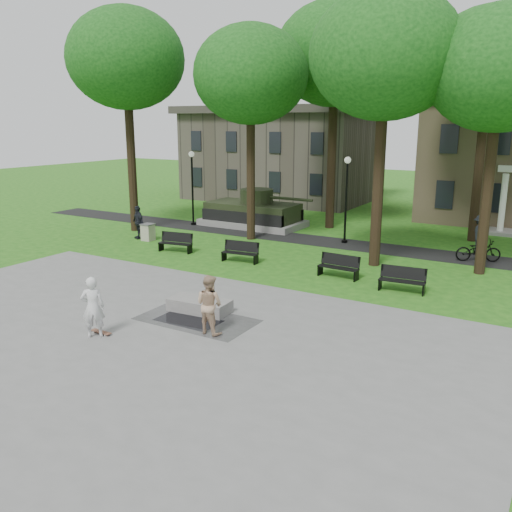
{
  "coord_description": "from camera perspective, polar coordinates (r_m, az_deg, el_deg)",
  "views": [
    {
      "loc": [
        11.35,
        -15.49,
        6.57
      ],
      "look_at": [
        0.72,
        2.33,
        1.4
      ],
      "focal_mm": 38.0,
      "sensor_mm": 36.0,
      "label": 1
    }
  ],
  "objects": [
    {
      "name": "trash_bin",
      "position": [
        31.25,
        -11.3,
        2.49
      ],
      "size": [
        0.67,
        0.67,
        0.96
      ],
      "rotation": [
        0.0,
        0.0,
        0.02
      ],
      "color": "#B6B196",
      "rests_on": "ground"
    },
    {
      "name": "pedestrian_walker",
      "position": [
        31.79,
        -12.3,
        3.5
      ],
      "size": [
        1.21,
        0.83,
        1.91
      ],
      "primitive_type": "imported",
      "rotation": [
        0.0,
        0.0,
        -0.36
      ],
      "color": "black",
      "rests_on": "ground"
    },
    {
      "name": "park_bench_1",
      "position": [
        25.92,
        -1.61,
        0.5
      ],
      "size": [
        1.84,
        0.72,
        1.0
      ],
      "rotation": [
        0.0,
        0.0,
        0.11
      ],
      "color": "black",
      "rests_on": "ground"
    },
    {
      "name": "park_bench_0",
      "position": [
        28.25,
        -8.39,
        1.48
      ],
      "size": [
        1.85,
        0.8,
        1.0
      ],
      "rotation": [
        0.0,
        0.0,
        0.15
      ],
      "color": "black",
      "rests_on": "ground"
    },
    {
      "name": "lamp_left",
      "position": [
        35.24,
        -6.73,
        7.74
      ],
      "size": [
        0.36,
        0.36,
        4.73
      ],
      "color": "black",
      "rests_on": "ground"
    },
    {
      "name": "cyclist",
      "position": [
        28.02,
        22.43,
        1.31
      ],
      "size": [
        2.2,
        1.52,
        2.27
      ],
      "rotation": [
        0.0,
        0.0,
        1.99
      ],
      "color": "black",
      "rests_on": "ground"
    },
    {
      "name": "ground",
      "position": [
        20.29,
        -5.13,
        -4.96
      ],
      "size": [
        120.0,
        120.0,
        0.0
      ],
      "primitive_type": "plane",
      "color": "#1F5A15",
      "rests_on": "ground"
    },
    {
      "name": "friend_watching",
      "position": [
        17.17,
        -4.94,
        -5.08
      ],
      "size": [
        0.99,
        0.8,
        1.91
      ],
      "primitive_type": "imported",
      "rotation": [
        0.0,
        0.0,
        3.05
      ],
      "color": "tan",
      "rests_on": "plaza"
    },
    {
      "name": "skateboard",
      "position": [
        18.03,
        -16.01,
        -7.76
      ],
      "size": [
        0.78,
        0.22,
        0.07
      ],
      "primitive_type": "cube",
      "rotation": [
        0.0,
        0.0,
        -0.02
      ],
      "color": "brown",
      "rests_on": "plaza"
    },
    {
      "name": "tree_5",
      "position": [
        32.5,
        23.36,
        18.38
      ],
      "size": [
        6.4,
        6.4,
        12.44
      ],
      "color": "black",
      "rests_on": "ground"
    },
    {
      "name": "footpath",
      "position": [
        30.45,
        8.2,
        1.4
      ],
      "size": [
        44.0,
        2.6,
        0.01
      ],
      "primitive_type": "cube",
      "color": "black",
      "rests_on": "ground"
    },
    {
      "name": "tree_3",
      "position": [
        25.29,
        24.3,
        17.42
      ],
      "size": [
        6.0,
        6.0,
        11.19
      ],
      "color": "black",
      "rests_on": "ground"
    },
    {
      "name": "tree_2",
      "position": [
        25.39,
        13.45,
        19.84
      ],
      "size": [
        6.6,
        6.6,
        12.16
      ],
      "color": "black",
      "rests_on": "ground"
    },
    {
      "name": "tree_0",
      "position": [
        34.01,
        -13.53,
        19.47
      ],
      "size": [
        6.8,
        6.8,
        12.97
      ],
      "color": "black",
      "rests_on": "ground"
    },
    {
      "name": "building_left",
      "position": [
        47.66,
        2.84,
        10.4
      ],
      "size": [
        15.0,
        10.0,
        7.2
      ],
      "primitive_type": "cube",
      "color": "#4C443D",
      "rests_on": "ground"
    },
    {
      "name": "park_bench_3",
      "position": [
        22.16,
        15.19,
        -2.34
      ],
      "size": [
        1.83,
        0.68,
        1.0
      ],
      "rotation": [
        0.0,
        0.0,
        0.09
      ],
      "color": "black",
      "rests_on": "ground"
    },
    {
      "name": "skateboarder",
      "position": [
        17.52,
        -16.8,
        -5.17
      ],
      "size": [
        0.84,
        0.82,
        1.95
      ],
      "primitive_type": "imported",
      "rotation": [
        0.0,
        0.0,
        3.86
      ],
      "color": "silver",
      "rests_on": "plaza"
    },
    {
      "name": "lamp_mid",
      "position": [
        30.07,
        9.49,
        6.59
      ],
      "size": [
        0.36,
        0.36,
        4.73
      ],
      "color": "black",
      "rests_on": "ground"
    },
    {
      "name": "puddle",
      "position": [
        18.59,
        -7.12,
        -6.74
      ],
      "size": [
        2.2,
        1.2,
        0.0
      ],
      "primitive_type": "cube",
      "color": "black",
      "rests_on": "plaza"
    },
    {
      "name": "park_bench_2",
      "position": [
        23.61,
        8.73,
        -1.01
      ],
      "size": [
        1.82,
        0.61,
        1.0
      ],
      "rotation": [
        0.0,
        0.0,
        -0.05
      ],
      "color": "black",
      "rests_on": "ground"
    },
    {
      "name": "tree_1",
      "position": [
        30.53,
        -0.58,
        18.47
      ],
      "size": [
        6.2,
        6.2,
        11.63
      ],
      "color": "black",
      "rests_on": "ground"
    },
    {
      "name": "tree_4",
      "position": [
        34.41,
        8.32,
        20.23
      ],
      "size": [
        7.2,
        7.2,
        13.5
      ],
      "color": "black",
      "rests_on": "ground"
    },
    {
      "name": "tank_monument",
      "position": [
        34.91,
        -0.29,
        4.57
      ],
      "size": [
        7.45,
        3.4,
        2.4
      ],
      "color": "gray",
      "rests_on": "ground"
    },
    {
      "name": "plaza",
      "position": [
        16.78,
        -15.31,
        -9.54
      ],
      "size": [
        22.0,
        16.0,
        0.02
      ],
      "primitive_type": "cube",
      "color": "gray",
      "rests_on": "ground"
    },
    {
      "name": "concrete_block",
      "position": [
        19.33,
        -5.96,
        -5.19
      ],
      "size": [
        2.27,
        1.17,
        0.45
      ],
      "primitive_type": "cube",
      "rotation": [
        0.0,
        0.0,
        0.08
      ],
      "color": "gray",
      "rests_on": "plaza"
    }
  ]
}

